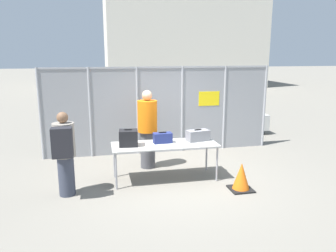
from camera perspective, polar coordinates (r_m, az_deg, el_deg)
The scene contains 11 objects.
ground_plane at distance 7.25m, azimuth 1.84°, elevation -9.27°, with size 120.00×120.00×0.00m, color slate.
fence_section at distance 8.91m, azimuth -1.30°, elevation 3.05°, with size 6.25×0.07×2.36m.
inspection_table at distance 7.03m, azimuth -0.57°, elevation -3.54°, with size 2.25×0.81×0.79m.
suitcase_black at distance 6.89m, azimuth -6.91°, elevation -2.08°, with size 0.41×0.36×0.36m.
suitcase_navy at distance 7.08m, azimuth -0.94°, elevation -2.07°, with size 0.41×0.22×0.24m.
suitcase_grey at distance 7.28m, azimuth 5.21°, elevation -1.64°, with size 0.54×0.35×0.26m.
traveler_hooded at distance 6.45m, azimuth -17.60°, elevation -4.19°, with size 0.40×0.63×1.64m.
security_worker_near at distance 7.74m, azimuth -3.59°, elevation -0.41°, with size 0.46×0.46×1.86m.
utility_trailer at distance 11.34m, azimuth 8.05°, elevation 0.69°, with size 4.48×1.93×0.67m.
distant_hangar at distance 29.59m, azimuth 1.92°, elevation 14.66°, with size 12.67×8.77×7.66m.
traffic_cone at distance 6.79m, azimuth 12.64°, elevation -8.73°, with size 0.45×0.45×0.56m.
Camera 1 is at (-1.63, -6.53, 2.68)m, focal length 35.00 mm.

